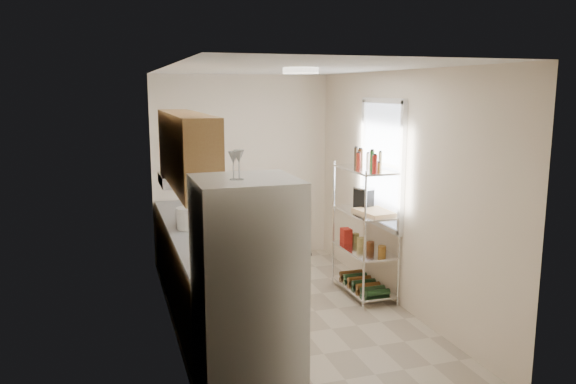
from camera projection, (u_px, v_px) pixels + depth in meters
name	position (u px, v px, depth m)	size (l,w,h in m)	color
room	(291.00, 196.00, 5.84)	(2.52, 4.42, 2.62)	#BBAE98
counter_run	(198.00, 270.00, 6.12)	(0.63, 3.51, 0.90)	#AC8749
upper_cabinets	(186.00, 150.00, 5.52)	(0.33, 2.20, 0.72)	#AC8749
range_hood	(183.00, 179.00, 6.36)	(0.50, 0.60, 0.12)	#B7BABC
window	(382.00, 164.00, 6.49)	(0.06, 1.00, 1.46)	white
bakers_rack	(366.00, 203.00, 6.45)	(0.45, 0.90, 1.73)	silver
ceiling_dome	(301.00, 71.00, 5.33)	(0.34, 0.34, 0.06)	white
refrigerator	(247.00, 297.00, 4.13)	(0.73, 0.73, 1.77)	silver
wine_glass_a	(233.00, 166.00, 3.88)	(0.07, 0.07, 0.20)	silver
wine_glass_b	(239.00, 165.00, 3.88)	(0.07, 0.07, 0.21)	silver
rice_cooker	(190.00, 218.00, 6.10)	(0.29, 0.29, 0.23)	silver
frying_pan_large	(190.00, 222.00, 6.33)	(0.28, 0.28, 0.05)	black
frying_pan_small	(191.00, 215.00, 6.67)	(0.22, 0.22, 0.05)	black
cutting_board	(376.00, 212.00, 6.37)	(0.37, 0.48, 0.03)	tan
espresso_machine	(364.00, 198.00, 6.61)	(0.14, 0.21, 0.25)	black
storage_bag	(346.00, 235.00, 6.82)	(0.11, 0.15, 0.17)	maroon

